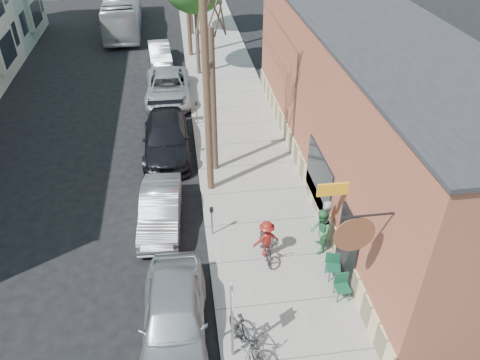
{
  "coord_description": "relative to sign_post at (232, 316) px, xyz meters",
  "views": [
    {
      "loc": [
        1.45,
        -11.61,
        11.85
      ],
      "look_at": [
        3.48,
        2.97,
        1.5
      ],
      "focal_mm": 35.0,
      "sensor_mm": 36.0,
      "label": 1
    }
  ],
  "objects": [
    {
      "name": "ground",
      "position": [
        -2.35,
        3.63,
        -1.83
      ],
      "size": [
        120.0,
        120.0,
        0.0
      ],
      "primitive_type": "plane",
      "color": "black"
    },
    {
      "name": "sidewalk",
      "position": [
        1.9,
        14.63,
        -1.76
      ],
      "size": [
        4.5,
        58.0,
        0.15
      ],
      "primitive_type": "cube",
      "color": "gray",
      "rests_on": "ground"
    },
    {
      "name": "cafe_building",
      "position": [
        6.64,
        8.63,
        1.47
      ],
      "size": [
        6.6,
        20.2,
        6.61
      ],
      "color": "#964E37",
      "rests_on": "ground"
    },
    {
      "name": "sign_post",
      "position": [
        0.0,
        0.0,
        0.0
      ],
      "size": [
        0.07,
        0.45,
        2.8
      ],
      "color": "slate",
      "rests_on": "sidewalk"
    },
    {
      "name": "parking_meter_near",
      "position": [
        -0.1,
        5.19,
        -0.85
      ],
      "size": [
        0.14,
        0.14,
        1.24
      ],
      "color": "slate",
      "rests_on": "sidewalk"
    },
    {
      "name": "parking_meter_far",
      "position": [
        -0.1,
        13.95,
        -0.85
      ],
      "size": [
        0.14,
        0.14,
        1.24
      ],
      "color": "slate",
      "rests_on": "sidewalk"
    },
    {
      "name": "utility_pole_near",
      "position": [
        0.04,
        8.14,
        3.58
      ],
      "size": [
        3.57,
        0.28,
        10.0
      ],
      "color": "#503A28",
      "rests_on": "sidewalk"
    },
    {
      "name": "tree_bare",
      "position": [
        0.45,
        9.61,
        1.49
      ],
      "size": [
        0.24,
        0.24,
        6.34
      ],
      "color": "#44392C",
      "rests_on": "sidewalk"
    },
    {
      "name": "patio_chair_a",
      "position": [
        3.69,
        2.48,
        -1.24
      ],
      "size": [
        0.62,
        0.62,
        0.88
      ],
      "primitive_type": null,
      "rotation": [
        0.0,
        0.0,
        -0.27
      ],
      "color": "#134730",
      "rests_on": "sidewalk"
    },
    {
      "name": "patio_chair_b",
      "position": [
        3.7,
        1.59,
        -1.24
      ],
      "size": [
        0.52,
        0.52,
        0.88
      ],
      "primitive_type": null,
      "rotation": [
        0.0,
        0.0,
        0.03
      ],
      "color": "#134730",
      "rests_on": "sidewalk"
    },
    {
      "name": "patron_grey",
      "position": [
        3.76,
        4.05,
        -0.71
      ],
      "size": [
        0.58,
        0.78,
        1.95
      ],
      "primitive_type": "imported",
      "rotation": [
        0.0,
        0.0,
        -1.74
      ],
      "color": "gray",
      "rests_on": "sidewalk"
    },
    {
      "name": "patron_green",
      "position": [
        3.57,
        3.79,
        -0.8
      ],
      "size": [
        0.87,
        1.0,
        1.76
      ],
      "primitive_type": "imported",
      "rotation": [
        0.0,
        0.0,
        -1.84
      ],
      "color": "#2F7744",
      "rests_on": "sidewalk"
    },
    {
      "name": "cyclist",
      "position": [
        1.67,
        3.83,
        -0.95
      ],
      "size": [
        1.04,
        0.73,
        1.47
      ],
      "primitive_type": "imported",
      "rotation": [
        0.0,
        0.0,
        3.35
      ],
      "color": "maroon",
      "rests_on": "sidewalk"
    },
    {
      "name": "cyclist_bike",
      "position": [
        1.67,
        3.83,
        -1.21
      ],
      "size": [
        0.66,
        1.79,
        0.94
      ],
      "primitive_type": "imported",
      "rotation": [
        0.0,
        0.0,
        0.02
      ],
      "color": "black",
      "rests_on": "sidewalk"
    },
    {
      "name": "parked_bike_a",
      "position": [
        0.41,
        0.04,
        -1.08
      ],
      "size": [
        1.29,
        2.05,
        1.2
      ],
      "primitive_type": "imported",
      "rotation": [
        0.0,
        0.0,
        0.4
      ],
      "color": "black",
      "rests_on": "sidewalk"
    },
    {
      "name": "parked_bike_b",
      "position": [
        0.52,
        -0.08,
        -1.25
      ],
      "size": [
        1.02,
        1.73,
        0.86
      ],
      "primitive_type": "imported",
      "rotation": [
        0.0,
        0.0,
        -0.29
      ],
      "color": "slate",
      "rests_on": "sidewalk"
    },
    {
      "name": "car_0",
      "position": [
        -1.58,
        0.99,
        -1.02
      ],
      "size": [
        2.1,
        4.85,
        1.63
      ],
      "primitive_type": "imported",
      "rotation": [
        0.0,
        0.0,
        -0.04
      ],
      "color": "#A0A5A7",
      "rests_on": "ground"
    },
    {
      "name": "car_1",
      "position": [
        -1.98,
        6.23,
        -1.14
      ],
      "size": [
        1.71,
        4.28,
        1.38
      ],
      "primitive_type": "imported",
      "rotation": [
        0.0,
        0.0,
        -0.06
      ],
      "color": "#919398",
      "rests_on": "ground"
    },
    {
      "name": "car_2",
      "position": [
        -1.68,
        11.5,
        -1.06
      ],
      "size": [
        2.22,
        5.37,
        1.55
      ],
      "primitive_type": "imported",
      "rotation": [
        0.0,
        0.0,
        -0.01
      ],
      "color": "black",
      "rests_on": "ground"
    },
    {
      "name": "car_3",
      "position": [
        -1.55,
        17.38,
        -1.08
      ],
      "size": [
        2.56,
        5.43,
        1.5
      ],
      "primitive_type": "imported",
      "rotation": [
        0.0,
        0.0,
        -0.01
      ],
      "color": "#B5B9BD",
      "rests_on": "ground"
    },
    {
      "name": "car_4",
      "position": [
        -2.03,
        23.43,
        -1.17
      ],
      "size": [
        1.71,
        4.09,
        1.32
      ],
      "primitive_type": "imported",
      "rotation": [
        0.0,
        0.0,
        0.08
      ],
      "color": "#B0B2B8",
      "rests_on": "ground"
    },
    {
      "name": "bus",
      "position": [
        -4.89,
        31.36,
        -0.31
      ],
      "size": [
        2.82,
        11.0,
        3.05
      ],
      "primitive_type": "imported",
      "rotation": [
        0.0,
        0.0,
        0.02
      ],
      "color": "silver",
      "rests_on": "ground"
    }
  ]
}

